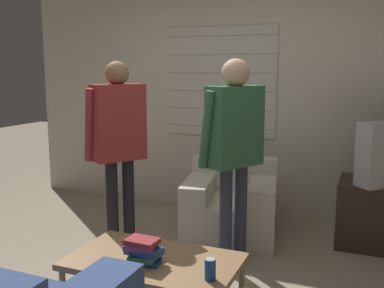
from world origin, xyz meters
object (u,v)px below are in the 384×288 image
(person_right_standing, at_px, (234,136))
(armchair_beige, at_px, (231,206))
(coffee_table, at_px, (154,264))
(spare_remote, at_px, (127,270))
(person_left_standing, at_px, (118,135))
(soda_can, at_px, (210,269))
(book_stack, at_px, (143,251))

(person_right_standing, bearing_deg, armchair_beige, 47.60)
(coffee_table, bearing_deg, spare_remote, -105.33)
(armchair_beige, relative_size, spare_remote, 7.58)
(spare_remote, bearing_deg, person_left_standing, 90.83)
(person_right_standing, distance_m, soda_can, 1.24)
(person_right_standing, height_order, soda_can, person_right_standing)
(coffee_table, xyz_separation_m, book_stack, (-0.03, -0.09, 0.11))
(soda_can, bearing_deg, person_left_standing, 142.10)
(person_left_standing, relative_size, spare_remote, 12.62)
(person_right_standing, xyz_separation_m, book_stack, (-0.27, -1.01, -0.60))
(armchair_beige, xyz_separation_m, spare_remote, (-0.09, -1.78, 0.11))
(person_left_standing, distance_m, person_right_standing, 0.97)
(soda_can, bearing_deg, person_right_standing, 100.70)
(armchair_beige, distance_m, spare_remote, 1.79)
(person_right_standing, distance_m, book_stack, 1.20)
(soda_can, xyz_separation_m, spare_remote, (-0.50, -0.10, -0.05))
(person_right_standing, bearing_deg, coffee_table, -164.98)
(book_stack, relative_size, spare_remote, 1.82)
(coffee_table, height_order, spare_remote, spare_remote)
(coffee_table, xyz_separation_m, soda_can, (0.43, -0.13, 0.10))
(book_stack, xyz_separation_m, spare_remote, (-0.03, -0.14, -0.07))
(book_stack, height_order, spare_remote, book_stack)
(coffee_table, bearing_deg, soda_can, -17.15)
(armchair_beige, relative_size, person_right_standing, 0.60)
(person_left_standing, height_order, spare_remote, person_left_standing)
(coffee_table, distance_m, book_stack, 0.15)
(spare_remote, bearing_deg, soda_can, -21.76)
(soda_can, bearing_deg, armchair_beige, 103.60)
(person_left_standing, relative_size, soda_can, 13.12)
(coffee_table, distance_m, person_right_standing, 1.19)
(person_left_standing, distance_m, spare_remote, 1.36)
(coffee_table, relative_size, person_right_standing, 0.65)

